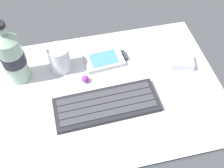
{
  "coord_description": "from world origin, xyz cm",
  "views": [
    {
      "loc": [
        -10.55,
        -46.55,
        65.35
      ],
      "look_at": [
        0.0,
        0.0,
        3.0
      ],
      "focal_mm": 44.5,
      "sensor_mm": 36.0,
      "label": 1
    }
  ],
  "objects": [
    {
      "name": "water_bottle",
      "position": [
        -25.86,
        11.07,
        9.01
      ],
      "size": [
        6.73,
        6.73,
        20.8
      ],
      "color": "#9EC1A8",
      "rests_on": "ground_plane"
    },
    {
      "name": "charger_block",
      "position": [
        23.31,
        5.06,
        1.2
      ],
      "size": [
        8.11,
        7.08,
        2.4
      ],
      "primitive_type": "cube",
      "rotation": [
        0.0,
        0.0,
        -0.24
      ],
      "color": "silver",
      "rests_on": "ground_plane"
    },
    {
      "name": "ground_plane",
      "position": [
        0.0,
        -0.23,
        -0.99
      ],
      "size": [
        64.0,
        48.0,
        2.8
      ],
      "color": "silver"
    },
    {
      "name": "handheld_device",
      "position": [
        0.66,
        11.51,
        0.73
      ],
      "size": [
        13.27,
        8.66,
        1.5
      ],
      "color": "silver",
      "rests_on": "ground_plane"
    },
    {
      "name": "keyboard",
      "position": [
        -2.71,
        -5.07,
        0.81
      ],
      "size": [
        29.34,
        11.92,
        1.7
      ],
      "color": "#232328",
      "rests_on": "ground_plane"
    },
    {
      "name": "juice_cup",
      "position": [
        -13.38,
        11.84,
        3.91
      ],
      "size": [
        6.4,
        6.4,
        8.5
      ],
      "color": "silver",
      "rests_on": "ground_plane"
    },
    {
      "name": "trackball_mouse",
      "position": [
        -7.0,
        5.0,
        1.1
      ],
      "size": [
        2.2,
        2.2,
        2.2
      ],
      "primitive_type": "sphere",
      "color": "purple",
      "rests_on": "ground_plane"
    }
  ]
}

